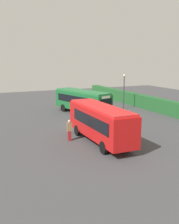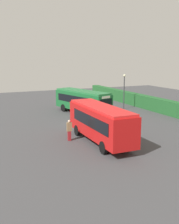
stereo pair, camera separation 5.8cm
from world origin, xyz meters
name	(u,v)px [view 1 (the left image)]	position (x,y,z in m)	size (l,w,h in m)	color
ground_plane	(88,124)	(0.00, 0.00, 0.00)	(64.00, 64.00, 0.00)	#424244
bus_green	(82,100)	(-5.71, 1.82, 1.75)	(9.17, 4.65, 3.03)	#19602D
bus_red	(100,122)	(6.26, -1.69, 1.85)	(9.03, 2.51, 3.22)	red
person_left	(109,122)	(3.16, 0.93, 0.87)	(0.53, 0.41, 1.67)	black
person_center	(69,130)	(4.68, -3.95, 1.00)	(0.32, 0.47, 1.88)	maroon
hedge_row	(171,108)	(0.00, 11.56, 0.92)	(44.00, 1.13, 1.84)	#225C2A
lamppost	(124,87)	(-6.28, 8.48, 3.12)	(0.36, 0.36, 4.92)	#38383D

